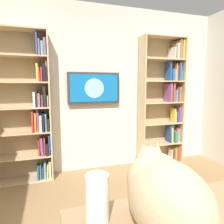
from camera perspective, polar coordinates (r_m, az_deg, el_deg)
The scene contains 7 objects.
wall_back at distance 3.43m, azimuth -5.06°, elevation 6.34°, with size 4.52×0.06×2.70m, color beige.
bookshelf_left at distance 3.77m, azimuth 14.68°, elevation 3.06°, with size 0.79×0.28×2.23m.
bookshelf_right at distance 3.22m, azimuth -23.12°, elevation 0.63°, with size 0.93×0.28×2.19m.
wall_mounted_tv at distance 3.34m, azimuth -5.08°, elevation 6.64°, with size 0.85×0.07×0.50m.
cat at distance 0.98m, azimuth 14.19°, elevation -20.93°, with size 0.32×0.60×0.37m.
paper_towel_roll at distance 1.04m, azimuth -4.12°, elevation -23.04°, with size 0.11×0.11×0.24m, color white.
coffee_mug at distance 1.32m, azimuth 21.54°, elevation -19.84°, with size 0.08×0.08×0.10m, color #335999.
Camera 1 is at (0.74, 1.12, 1.42)m, focal length 32.80 mm.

